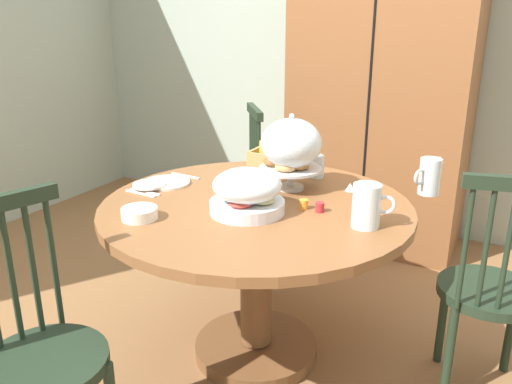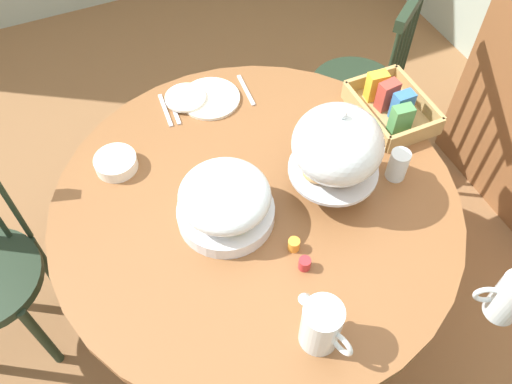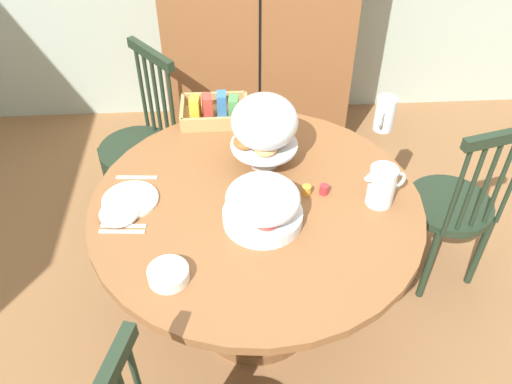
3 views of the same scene
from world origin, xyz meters
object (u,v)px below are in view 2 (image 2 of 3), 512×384
at_px(fruit_platter_covered, 225,201).
at_px(orange_juice_pitcher, 321,327).
at_px(dining_table, 256,234).
at_px(cereal_bowl, 116,163).
at_px(windsor_chair_by_cabinet, 360,90).
at_px(drinking_glass, 398,165).
at_px(china_plate_small, 185,98).
at_px(pastry_stand_with_dome, 337,148).
at_px(milk_pitcher, 509,299).
at_px(cereal_basket, 391,106).
at_px(china_plate_large, 210,98).

relative_size(fruit_platter_covered, orange_juice_pitcher, 1.62).
bearing_deg(dining_table, cereal_bowl, -130.95).
bearing_deg(windsor_chair_by_cabinet, dining_table, -53.63).
relative_size(windsor_chair_by_cabinet, drinking_glass, 8.86).
relative_size(orange_juice_pitcher, china_plate_small, 1.24).
bearing_deg(pastry_stand_with_dome, orange_juice_pitcher, -32.10).
relative_size(dining_table, cereal_bowl, 9.33).
relative_size(windsor_chair_by_cabinet, fruit_platter_covered, 3.25).
bearing_deg(fruit_platter_covered, milk_pitcher, 43.80).
bearing_deg(milk_pitcher, cereal_basket, 170.06).
bearing_deg(milk_pitcher, drinking_glass, -179.84).
relative_size(milk_pitcher, china_plate_small, 1.09).
height_order(cereal_basket, drinking_glass, cereal_basket).
bearing_deg(cereal_basket, pastry_stand_with_dome, -60.02).
bearing_deg(cereal_basket, cereal_bowl, -99.40).
relative_size(fruit_platter_covered, china_plate_large, 1.36).
relative_size(dining_table, milk_pitcher, 7.98).
bearing_deg(cereal_bowl, china_plate_small, 123.11).
relative_size(cereal_basket, china_plate_large, 1.44).
distance_m(windsor_chair_by_cabinet, cereal_bowl, 1.20).
xyz_separation_m(fruit_platter_covered, drinking_glass, (0.07, 0.57, -0.03)).
xyz_separation_m(pastry_stand_with_dome, orange_juice_pitcher, (0.43, -0.27, -0.12)).
xyz_separation_m(windsor_chair_by_cabinet, pastry_stand_with_dome, (0.61, -0.53, 0.48)).
height_order(fruit_platter_covered, milk_pitcher, fruit_platter_covered).
bearing_deg(pastry_stand_with_dome, fruit_platter_covered, -94.89).
bearing_deg(fruit_platter_covered, pastry_stand_with_dome, 85.11).
bearing_deg(drinking_glass, orange_juice_pitcher, -51.62).
xyz_separation_m(fruit_platter_covered, cereal_bowl, (-0.34, -0.26, -0.06)).
xyz_separation_m(windsor_chair_by_cabinet, milk_pitcher, (1.18, -0.31, 0.36)).
bearing_deg(fruit_platter_covered, cereal_basket, 104.03).
xyz_separation_m(china_plate_small, cereal_bowl, (0.20, -0.31, 0.01)).
bearing_deg(china_plate_small, china_plate_large, 70.51).
distance_m(fruit_platter_covered, drinking_glass, 0.57).
distance_m(windsor_chair_by_cabinet, orange_juice_pitcher, 1.36).
bearing_deg(china_plate_small, milk_pitcher, 24.27).
height_order(pastry_stand_with_dome, cereal_basket, pastry_stand_with_dome).
relative_size(fruit_platter_covered, china_plate_small, 2.00).
bearing_deg(drinking_glass, pastry_stand_with_dome, -100.82).
bearing_deg(cereal_basket, milk_pitcher, -9.94).
bearing_deg(cereal_bowl, windsor_chair_by_cabinet, 102.38).
relative_size(orange_juice_pitcher, milk_pitcher, 1.13).
distance_m(orange_juice_pitcher, drinking_glass, 0.63).
bearing_deg(orange_juice_pitcher, dining_table, 176.28).
bearing_deg(china_plate_small, drinking_glass, 39.80).
bearing_deg(fruit_platter_covered, windsor_chair_by_cabinet, 123.65).
bearing_deg(cereal_bowl, cereal_basket, 80.60).
bearing_deg(orange_juice_pitcher, china_plate_large, 176.15).
distance_m(cereal_basket, china_plate_large, 0.65).
xyz_separation_m(dining_table, milk_pitcher, (0.61, 0.46, 0.27)).
height_order(pastry_stand_with_dome, orange_juice_pitcher, pastry_stand_with_dome).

